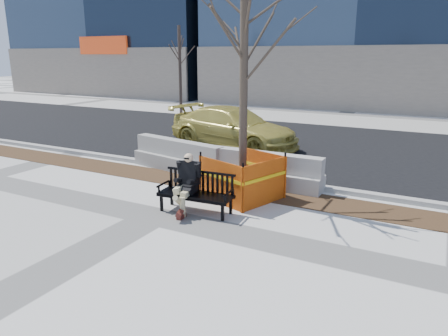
% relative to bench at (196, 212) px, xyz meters
% --- Properties ---
extents(ground, '(120.00, 120.00, 0.00)m').
position_rel_bench_xyz_m(ground, '(-0.69, -0.62, 0.00)').
color(ground, beige).
rests_on(ground, ground).
extents(mulch_strip, '(40.00, 1.20, 0.02)m').
position_rel_bench_xyz_m(mulch_strip, '(-0.69, 1.98, 0.00)').
color(mulch_strip, '#47301C').
rests_on(mulch_strip, ground).
extents(asphalt_street, '(60.00, 10.40, 0.01)m').
position_rel_bench_xyz_m(asphalt_street, '(-0.69, 8.18, 0.00)').
color(asphalt_street, black).
rests_on(asphalt_street, ground).
extents(curb, '(60.00, 0.25, 0.12)m').
position_rel_bench_xyz_m(curb, '(-0.69, 2.93, 0.06)').
color(curb, '#9E9B93').
rests_on(curb, ground).
extents(bench, '(1.79, 0.76, 0.93)m').
position_rel_bench_xyz_m(bench, '(0.00, 0.00, 0.00)').
color(bench, black).
rests_on(bench, ground).
extents(seated_man, '(0.64, 0.98, 1.32)m').
position_rel_bench_xyz_m(seated_man, '(-0.24, 0.03, 0.00)').
color(seated_man, black).
rests_on(seated_man, ground).
extents(tree_fence, '(2.96, 2.96, 5.82)m').
position_rel_bench_xyz_m(tree_fence, '(0.49, 1.40, 0.00)').
color(tree_fence, orange).
rests_on(tree_fence, ground).
extents(sedan, '(5.54, 3.03, 1.52)m').
position_rel_bench_xyz_m(sedan, '(-2.38, 6.58, 0.00)').
color(sedan, gold).
rests_on(sedan, ground).
extents(jersey_barrier_left, '(3.41, 1.31, 0.96)m').
position_rel_bench_xyz_m(jersey_barrier_left, '(-2.35, 2.78, 0.00)').
color(jersey_barrier_left, gray).
rests_on(jersey_barrier_left, ground).
extents(jersey_barrier_right, '(3.29, 0.67, 0.94)m').
position_rel_bench_xyz_m(jersey_barrier_right, '(0.53, 2.58, 0.00)').
color(jersey_barrier_right, '#A8A59D').
rests_on(jersey_barrier_right, ground).
extents(far_tree_left, '(2.49, 2.49, 5.51)m').
position_rel_bench_xyz_m(far_tree_left, '(-9.58, 13.77, 0.00)').
color(far_tree_left, '#48392E').
rests_on(far_tree_left, ground).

